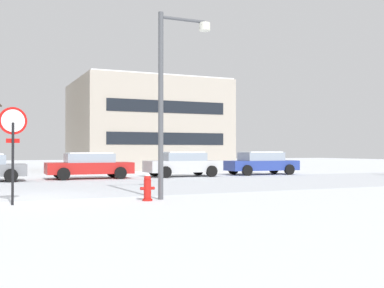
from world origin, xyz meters
name	(u,v)px	position (x,y,z in m)	size (l,w,h in m)	color
ground_plane	(34,198)	(0.00, 0.00, 0.00)	(120.00, 120.00, 0.00)	white
road_surface	(24,189)	(0.00, 3.68, 0.00)	(80.00, 9.35, 0.00)	silver
stop_sign	(13,136)	(-0.76, -1.95, 1.90)	(0.76, 0.16, 2.70)	black
fire_hydrant	(147,187)	(2.99, -2.37, 0.40)	(0.44, 0.30, 0.80)	red
street_lamp	(170,85)	(3.79, -2.17, 3.52)	(1.75, 0.36, 5.77)	#4C4F54
parked_car_red	(89,165)	(3.74, 9.41, 0.72)	(4.51, 2.12, 1.39)	red
parked_car_silver	(183,164)	(9.06, 9.27, 0.73)	(4.29, 2.23, 1.42)	silver
parked_car_blue	(261,163)	(14.37, 9.36, 0.73)	(4.58, 2.06, 1.43)	#283D93
building_far_right	(146,125)	(11.14, 22.15, 3.60)	(11.53, 10.24, 7.20)	#B2A899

